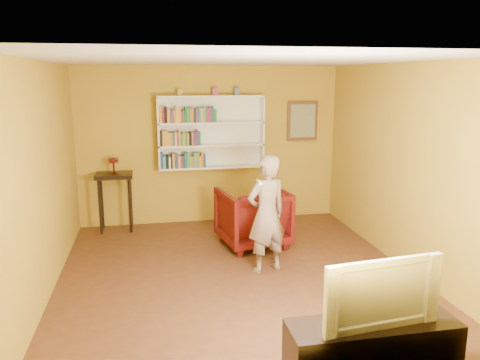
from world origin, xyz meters
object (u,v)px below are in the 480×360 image
console_table (115,183)px  ruby_lustre (113,162)px  bookshelf (211,132)px  tv_cabinet (372,351)px  armchair (253,217)px  television (376,289)px  person (267,214)px

console_table → ruby_lustre: (-0.00, 0.00, 0.36)m
bookshelf → ruby_lustre: (-1.63, -0.16, -0.43)m
ruby_lustre → tv_cabinet: ruby_lustre is taller
ruby_lustre → armchair: ruby_lustre is taller
bookshelf → console_table: (-1.63, -0.16, -0.79)m
bookshelf → armchair: bearing=-70.7°
console_table → armchair: size_ratio=1.00×
armchair → tv_cabinet: size_ratio=0.67×
television → bookshelf: bearing=92.9°
bookshelf → tv_cabinet: size_ratio=1.24×
bookshelf → person: bookshelf is taller
bookshelf → person: 2.47m
ruby_lustre → person: (2.04, -2.13, -0.38)m
armchair → person: (-0.04, -1.00, 0.34)m
console_table → armchair: console_table is taller
person → ruby_lustre: bearing=-65.3°
tv_cabinet → person: bearing=97.6°
armchair → console_table: bearing=-38.5°
television → armchair: bearing=88.6°
tv_cabinet → television: 0.56m
tv_cabinet → television: bearing=0.0°
television → person: bearing=91.6°
armchair → television: bearing=84.8°
bookshelf → tv_cabinet: bookshelf is taller
bookshelf → ruby_lustre: bookshelf is taller
bookshelf → tv_cabinet: bearing=-81.1°
person → bookshelf: bearing=-98.8°
bookshelf → television: 4.78m
person → armchair: bearing=-111.4°
ruby_lustre → television: (2.35, -4.50, -0.34)m
bookshelf → console_table: bookshelf is taller
console_table → tv_cabinet: console_table is taller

